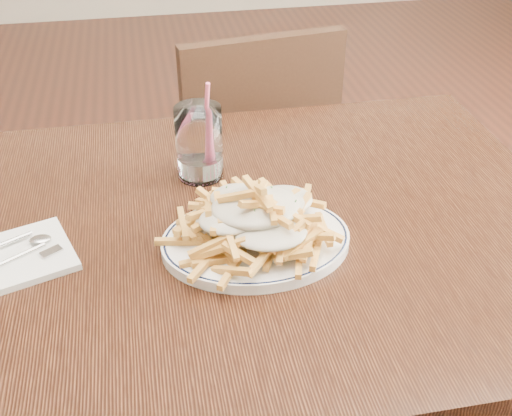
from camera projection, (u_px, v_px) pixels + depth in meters
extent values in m
cube|color=black|center=(206.00, 237.00, 1.02)|extent=(1.20, 0.80, 0.04)
cylinder|color=black|center=(414.00, 250.00, 1.60)|extent=(0.05, 0.05, 0.71)
cube|color=black|center=(241.00, 172.00, 1.82)|extent=(0.45, 0.45, 0.04)
cube|color=black|center=(263.00, 124.00, 1.55)|extent=(0.40, 0.10, 0.43)
cylinder|color=black|center=(275.00, 193.00, 2.12)|extent=(0.03, 0.03, 0.39)
cylinder|color=black|center=(175.00, 212.00, 2.03)|extent=(0.03, 0.03, 0.39)
cylinder|color=black|center=(316.00, 253.00, 1.86)|extent=(0.03, 0.03, 0.39)
cylinder|color=black|center=(203.00, 278.00, 1.76)|extent=(0.03, 0.03, 0.39)
torus|color=black|center=(256.00, 239.00, 0.97)|extent=(0.33, 0.33, 0.01)
ellipsoid|color=beige|center=(256.00, 205.00, 0.93)|extent=(0.22, 0.19, 0.03)
cylinder|color=white|center=(199.00, 143.00, 1.11)|extent=(0.08, 0.08, 0.13)
cylinder|color=white|center=(200.00, 165.00, 1.13)|extent=(0.07, 0.07, 0.04)
cylinder|color=#FF6187|center=(205.00, 126.00, 1.10)|extent=(0.02, 0.04, 0.17)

